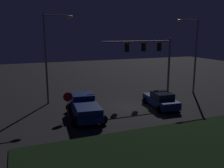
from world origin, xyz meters
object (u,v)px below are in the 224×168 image
object	(u,v)px
pickup_truck	(85,106)
street_lamp_left	(51,48)
stop_sign	(68,100)
car_sedan	(161,100)
traffic_signal_gantry	(151,52)
street_lamp_right	(192,47)

from	to	relation	value
pickup_truck	street_lamp_left	size ratio (longest dim) A/B	0.63
street_lamp_left	stop_sign	size ratio (longest dim) A/B	3.95
street_lamp_left	stop_sign	distance (m)	6.47
car_sedan	traffic_signal_gantry	xyz separation A→B (m)	(1.42, 4.49, 4.16)
pickup_truck	car_sedan	xyz separation A→B (m)	(7.51, -0.02, -0.26)
traffic_signal_gantry	street_lamp_right	world-z (taller)	street_lamp_right
traffic_signal_gantry	street_lamp_left	world-z (taller)	street_lamp_left
car_sedan	street_lamp_left	size ratio (longest dim) A/B	0.52
pickup_truck	traffic_signal_gantry	distance (m)	10.72
street_lamp_right	stop_sign	size ratio (longest dim) A/B	3.85
stop_sign	pickup_truck	bearing A→B (deg)	-10.46
traffic_signal_gantry	stop_sign	size ratio (longest dim) A/B	3.73
traffic_signal_gantry	street_lamp_left	bearing A→B (deg)	175.33
street_lamp_right	stop_sign	bearing A→B (deg)	-167.48
street_lamp_right	stop_sign	world-z (taller)	street_lamp_right
traffic_signal_gantry	street_lamp_right	distance (m)	4.98
car_sedan	traffic_signal_gantry	world-z (taller)	traffic_signal_gantry
pickup_truck	traffic_signal_gantry	world-z (taller)	traffic_signal_gantry
car_sedan	street_lamp_left	bearing A→B (deg)	65.07
traffic_signal_gantry	stop_sign	xyz separation A→B (m)	(-10.29, -4.22, -3.34)
car_sedan	street_lamp_right	distance (m)	8.64
street_lamp_right	car_sedan	bearing A→B (deg)	-149.99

